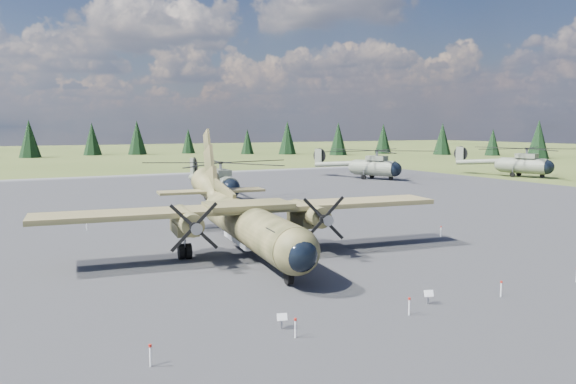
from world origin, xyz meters
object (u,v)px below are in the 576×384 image
helicopter_near (219,173)px  helicopter_far (523,156)px  transport_plane (244,215)px  helicopter_mid (374,158)px

helicopter_near → helicopter_far: (57.64, 4.58, 0.33)m
transport_plane → helicopter_far: (66.08, 31.56, 1.03)m
transport_plane → helicopter_near: transport_plane is taller
transport_plane → helicopter_mid: (40.63, 40.11, 0.89)m
helicopter_mid → helicopter_far: 26.85m
helicopter_mid → helicopter_far: (25.45, -8.55, 0.14)m
helicopter_mid → helicopter_near: bearing=178.7°
transport_plane → helicopter_mid: transport_plane is taller
transport_plane → helicopter_far: 73.24m
helicopter_mid → helicopter_far: helicopter_far is taller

